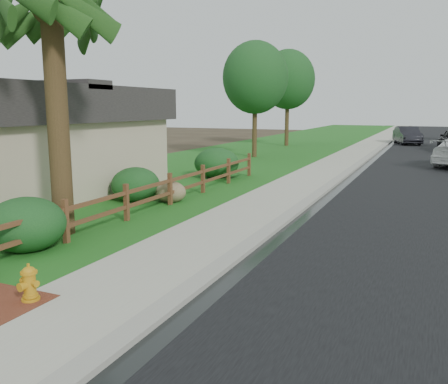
% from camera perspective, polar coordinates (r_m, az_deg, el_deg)
% --- Properties ---
extents(ground, '(120.00, 120.00, 0.00)m').
position_cam_1_polar(ground, '(7.59, -12.04, -14.98)').
color(ground, '#33281C').
extents(road, '(8.00, 90.00, 0.02)m').
position_cam_1_polar(road, '(40.65, 24.54, 4.80)').
color(road, black).
rests_on(road, ground).
extents(curb, '(0.40, 90.00, 0.12)m').
position_cam_1_polar(curb, '(40.81, 18.63, 5.28)').
color(curb, gray).
rests_on(curb, ground).
extents(wet_gutter, '(0.50, 90.00, 0.00)m').
position_cam_1_polar(wet_gutter, '(40.78, 19.12, 5.19)').
color(wet_gutter, black).
rests_on(wet_gutter, road).
extents(sidewalk, '(2.20, 90.00, 0.10)m').
position_cam_1_polar(sidewalk, '(40.95, 16.82, 5.38)').
color(sidewalk, '#A9A693').
rests_on(sidewalk, ground).
extents(grass_strip, '(1.60, 90.00, 0.06)m').
position_cam_1_polar(grass_strip, '(41.23, 14.18, 5.50)').
color(grass_strip, '#205E1A').
rests_on(grass_strip, ground).
extents(lawn_near, '(9.00, 90.00, 0.04)m').
position_cam_1_polar(lawn_near, '(42.41, 7.22, 5.84)').
color(lawn_near, '#205E1A').
rests_on(lawn_near, ground).
extents(ranch_fence, '(0.12, 16.92, 1.10)m').
position_cam_1_polar(ranch_fence, '(14.43, -8.91, -0.22)').
color(ranch_fence, '#4F351A').
rests_on(ranch_fence, ground).
extents(palm_tree, '(3.60, 3.60, 6.60)m').
position_cam_1_polar(palm_tree, '(12.55, -20.12, 20.29)').
color(palm_tree, '#372916').
rests_on(palm_tree, ground).
extents(fire_hydrant, '(0.41, 0.33, 0.63)m').
position_cam_1_polar(fire_hydrant, '(8.40, -22.37, -10.16)').
color(fire_hydrant, '#BE9316').
rests_on(fire_hydrant, sidewalk).
extents(dark_car_far, '(2.79, 4.87, 1.52)m').
position_cam_1_polar(dark_car_far, '(44.10, 21.20, 6.39)').
color(dark_car_far, black).
rests_on(dark_car_far, road).
extents(boulder, '(1.36, 1.22, 0.75)m').
position_cam_1_polar(boulder, '(16.07, -6.48, 0.02)').
color(boulder, olive).
rests_on(boulder, ground).
extents(shrub_b, '(1.94, 1.94, 1.23)m').
position_cam_1_polar(shrub_b, '(11.49, -22.73, -3.62)').
color(shrub_b, '#18431D').
rests_on(shrub_b, ground).
extents(shrub_c, '(1.91, 1.91, 1.19)m').
position_cam_1_polar(shrub_c, '(16.39, -10.59, 0.89)').
color(shrub_c, '#18431D').
rests_on(shrub_c, ground).
extents(shrub_d, '(2.58, 2.58, 1.38)m').
position_cam_1_polar(shrub_d, '(21.48, -0.89, 3.50)').
color(shrub_d, '#18431D').
rests_on(shrub_d, ground).
extents(tree_near_left, '(4.09, 4.09, 7.24)m').
position_cam_1_polar(tree_near_left, '(30.37, 3.77, 13.56)').
color(tree_near_left, '#372916').
rests_on(tree_near_left, ground).
extents(tree_mid_left, '(4.34, 4.34, 7.75)m').
position_cam_1_polar(tree_mid_left, '(39.55, 7.69, 13.25)').
color(tree_mid_left, '#372916').
rests_on(tree_mid_left, ground).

